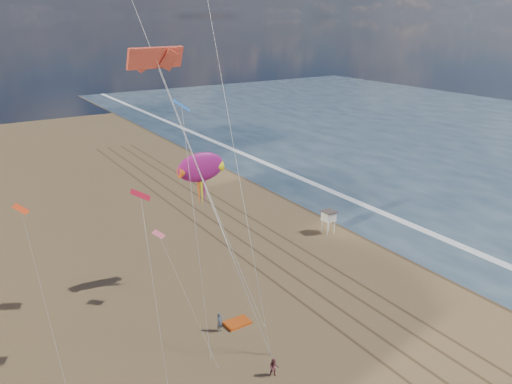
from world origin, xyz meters
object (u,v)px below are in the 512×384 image
kite_flyer_a (220,322)px  kite_flyer_b (274,368)px  lifeguard_stand (329,216)px  grounded_kite (237,323)px  show_kite (201,168)px

kite_flyer_a → kite_flyer_b: bearing=-101.0°
lifeguard_stand → kite_flyer_b: lifeguard_stand is taller
kite_flyer_a → grounded_kite: bearing=-13.4°
show_kite → kite_flyer_b: size_ratio=9.87×
lifeguard_stand → kite_flyer_a: bearing=-153.0°
lifeguard_stand → kite_flyer_a: lifeguard_stand is taller
lifeguard_stand → show_kite: (-19.73, -3.54, 10.61)m
lifeguard_stand → grounded_kite: size_ratio=1.33×
lifeguard_stand → show_kite: size_ratio=0.19×
lifeguard_stand → grounded_kite: 23.38m
lifeguard_stand → kite_flyer_a: (-22.24, -11.34, -1.46)m
show_kite → lifeguard_stand: bearing=10.2°
kite_flyer_b → kite_flyer_a: bearing=124.7°
show_kite → kite_flyer_b: (-1.81, -15.33, -12.17)m
grounded_kite → kite_flyer_a: size_ratio=1.27×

